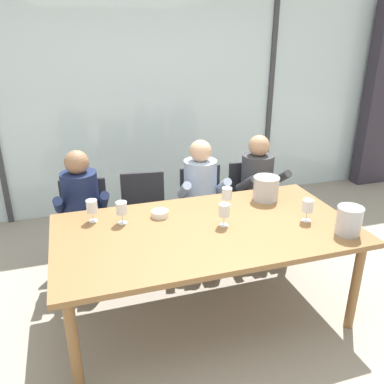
{
  "coord_description": "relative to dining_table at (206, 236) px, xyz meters",
  "views": [
    {
      "loc": [
        -0.89,
        -2.47,
        2.14
      ],
      "look_at": [
        0.0,
        0.35,
        0.92
      ],
      "focal_mm": 37.17,
      "sensor_mm": 36.0,
      "label": 1
    }
  ],
  "objects": [
    {
      "name": "ice_bucket_primary",
      "position": [
        0.94,
        -0.39,
        0.18
      ],
      "size": [
        0.19,
        0.19,
        0.21
      ],
      "color": "#B7B7BC",
      "rests_on": "dining_table"
    },
    {
      "name": "person_navy_polo",
      "position": [
        -0.86,
        0.86,
        -0.04
      ],
      "size": [
        0.46,
        0.61,
        1.18
      ],
      "rotation": [
        0.0,
        0.0,
        0.01
      ],
      "color": "#192347",
      "rests_on": "ground"
    },
    {
      "name": "wine_glass_spare_empty",
      "position": [
        0.14,
        0.0,
        0.18
      ],
      "size": [
        0.08,
        0.08,
        0.17
      ],
      "color": "silver",
      "rests_on": "dining_table"
    },
    {
      "name": "chair_right_of_center",
      "position": [
        0.84,
        0.98,
        -0.21
      ],
      "size": [
        0.49,
        0.49,
        0.86
      ],
      "rotation": [
        0.0,
        0.0,
        -0.12
      ],
      "color": "#232328",
      "rests_on": "ground"
    },
    {
      "name": "curtain_heavy_drape",
      "position": [
        3.36,
        2.1,
        0.59
      ],
      "size": [
        0.56,
        0.2,
        2.6
      ],
      "primitive_type": "cube",
      "color": "#332D38",
      "rests_on": "ground"
    },
    {
      "name": "person_charcoal_jacket",
      "position": [
        0.88,
        0.86,
        -0.04
      ],
      "size": [
        0.49,
        0.63,
        1.18
      ],
      "rotation": [
        0.0,
        0.0,
        0.09
      ],
      "color": "#38383D",
      "rests_on": "ground"
    },
    {
      "name": "wine_glass_by_left_taster",
      "position": [
        -0.58,
        0.27,
        0.18
      ],
      "size": [
        0.08,
        0.08,
        0.17
      ],
      "color": "silver",
      "rests_on": "dining_table"
    },
    {
      "name": "ground",
      "position": [
        0.0,
        1.0,
        -0.71
      ],
      "size": [
        14.0,
        14.0,
        0.0
      ],
      "primitive_type": "plane",
      "color": "#9E9384"
    },
    {
      "name": "hillside_vineyard",
      "position": [
        0.0,
        5.37,
        0.38
      ],
      "size": [
        13.42,
        2.4,
        2.17
      ],
      "primitive_type": "cube",
      "color": "#568942",
      "rests_on": "ground"
    },
    {
      "name": "wine_glass_near_bucket",
      "position": [
        0.28,
        0.29,
        0.18
      ],
      "size": [
        0.08,
        0.08,
        0.17
      ],
      "color": "silver",
      "rests_on": "dining_table"
    },
    {
      "name": "wine_glass_center_pour",
      "position": [
        -0.79,
        0.37,
        0.18
      ],
      "size": [
        0.08,
        0.08,
        0.17
      ],
      "color": "silver",
      "rests_on": "dining_table"
    },
    {
      "name": "chair_center",
      "position": [
        0.32,
        0.99,
        -0.21
      ],
      "size": [
        0.45,
        0.45,
        0.86
      ],
      "rotation": [
        0.0,
        0.0,
        0.02
      ],
      "color": "#232328",
      "rests_on": "ground"
    },
    {
      "name": "window_mullion_right",
      "position": [
        1.67,
        2.26,
        0.59
      ],
      "size": [
        0.06,
        0.06,
        2.6
      ],
      "primitive_type": "cube",
      "color": "#38383D",
      "rests_on": "ground"
    },
    {
      "name": "person_pale_blue_shirt",
      "position": [
        0.26,
        0.86,
        -0.04
      ],
      "size": [
        0.48,
        0.63,
        1.18
      ],
      "rotation": [
        0.0,
        0.0,
        -0.07
      ],
      "color": "#9EB2D1",
      "rests_on": "ground"
    },
    {
      "name": "chair_near_curtain",
      "position": [
        -0.84,
        0.99,
        -0.21
      ],
      "size": [
        0.48,
        0.48,
        0.86
      ],
      "rotation": [
        0.0,
        0.0,
        -0.11
      ],
      "color": "#232328",
      "rests_on": "ground"
    },
    {
      "name": "tasting_bowl",
      "position": [
        -0.28,
        0.29,
        0.09
      ],
      "size": [
        0.13,
        0.13,
        0.05
      ],
      "primitive_type": "cylinder",
      "color": "silver",
      "rests_on": "dining_table"
    },
    {
      "name": "ice_bucket_secondary",
      "position": [
        0.66,
        0.35,
        0.17
      ],
      "size": [
        0.22,
        0.22,
        0.21
      ],
      "color": "#B7B7BC",
      "rests_on": "dining_table"
    },
    {
      "name": "wine_glass_by_right_taster",
      "position": [
        0.77,
        -0.12,
        0.18
      ],
      "size": [
        0.08,
        0.08,
        0.17
      ],
      "color": "silver",
      "rests_on": "dining_table"
    },
    {
      "name": "chair_left_of_center",
      "position": [
        -0.28,
        1.0,
        -0.21
      ],
      "size": [
        0.49,
        0.49,
        0.86
      ],
      "rotation": [
        0.0,
        0.0,
        -0.13
      ],
      "color": "#232328",
      "rests_on": "ground"
    },
    {
      "name": "window_glass_panel",
      "position": [
        0.0,
        2.28,
        0.59
      ],
      "size": [
        7.42,
        0.03,
        2.6
      ],
      "primitive_type": "cube",
      "color": "silver",
      "rests_on": "ground"
    },
    {
      "name": "dining_table",
      "position": [
        0.0,
        0.0,
        0.0
      ],
      "size": [
        2.22,
        1.17,
        0.77
      ],
      "color": "olive",
      "rests_on": "ground"
    }
  ]
}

